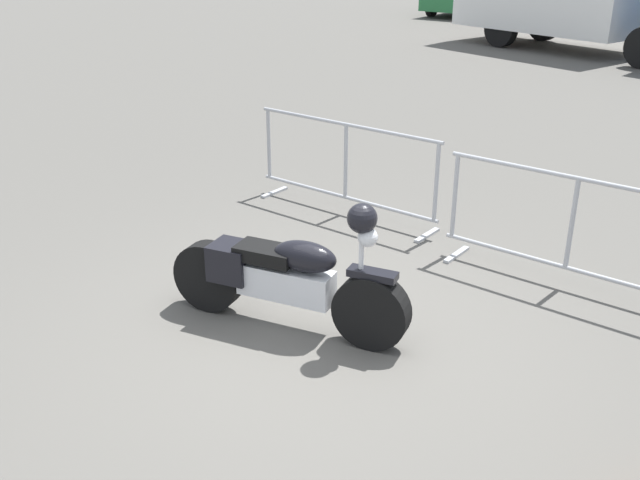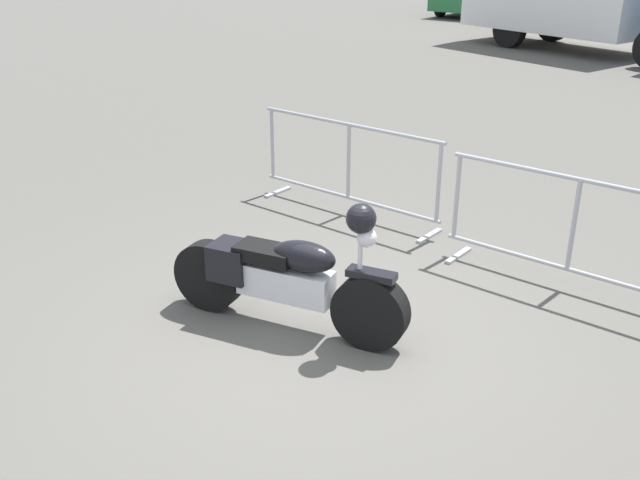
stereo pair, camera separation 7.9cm
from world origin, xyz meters
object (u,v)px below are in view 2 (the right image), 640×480
Objects in this scene: motorcycle at (285,277)px; crowd_barrier_far at (573,233)px; crowd_barrier_near at (349,167)px; parked_car_silver at (640,4)px.

motorcycle is 2.61m from crowd_barrier_far.
parked_car_silver reaches higher than crowd_barrier_near.
parked_car_silver is (-5.72, 21.17, 0.32)m from motorcycle.
parked_car_silver is at bearing 110.43° from crowd_barrier_far.
crowd_barrier_far is at bearing 39.95° from motorcycle.
motorcycle reaches higher than crowd_barrier_near.
motorcycle reaches higher than crowd_barrier_far.
parked_car_silver is (-4.38, 18.94, 0.21)m from crowd_barrier_near.
motorcycle is at bearing -171.52° from parked_car_silver.
motorcycle is 0.44× the size of parked_car_silver.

